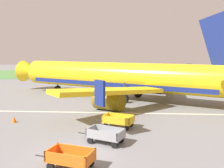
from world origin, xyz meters
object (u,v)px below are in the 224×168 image
airplane (122,77)px  baggage_cart_second_in_row (105,135)px  baggage_cart_nearest (70,158)px  baggage_cart_third_in_row (118,121)px  traffic_cone_mid_apron (14,119)px  traffic_cone_near_plane (108,107)px

airplane → baggage_cart_second_in_row: 17.01m
baggage_cart_nearest → baggage_cart_second_in_row: (1.59, 3.96, 0.00)m
baggage_cart_third_in_row → traffic_cone_mid_apron: size_ratio=6.24×
baggage_cart_second_in_row → baggage_cart_third_in_row: (0.74, 3.77, 0.00)m
baggage_cart_second_in_row → traffic_cone_mid_apron: size_ratio=6.17×
baggage_cart_nearest → traffic_cone_mid_apron: (-7.26, 8.59, -0.31)m
baggage_cart_nearest → baggage_cart_third_in_row: bearing=73.2°
baggage_cart_third_in_row → baggage_cart_second_in_row: bearing=-101.1°
traffic_cone_near_plane → baggage_cart_second_in_row: bearing=-86.5°
airplane → traffic_cone_near_plane: bearing=-101.2°
airplane → baggage_cart_second_in_row: airplane is taller
airplane → baggage_cart_nearest: 21.05m
airplane → baggage_cart_nearest: size_ratio=9.78×
baggage_cart_nearest → baggage_cart_third_in_row: same height
baggage_cart_nearest → baggage_cart_second_in_row: same height
baggage_cart_nearest → traffic_cone_mid_apron: bearing=130.2°
airplane → traffic_cone_near_plane: airplane is taller
baggage_cart_nearest → baggage_cart_third_in_row: (2.33, 7.73, 0.00)m
baggage_cart_nearest → baggage_cart_second_in_row: bearing=68.2°
traffic_cone_mid_apron → airplane: bearing=51.9°
traffic_cone_mid_apron → traffic_cone_near_plane: bearing=33.6°
baggage_cart_nearest → baggage_cart_second_in_row: 4.26m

